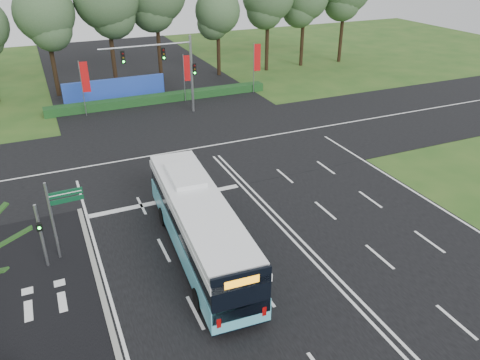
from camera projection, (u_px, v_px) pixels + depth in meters
name	position (u px, v px, depth m)	size (l,w,h in m)	color
ground	(276.00, 223.00, 26.68)	(120.00, 120.00, 0.00)	#264E1A
road_main	(276.00, 223.00, 26.68)	(20.00, 120.00, 0.04)	black
road_cross	(204.00, 147.00, 36.43)	(120.00, 14.00, 0.05)	black
bike_path	(47.00, 322.00, 19.73)	(5.00, 18.00, 0.06)	black
kerb_strip	(105.00, 305.00, 20.58)	(0.25, 18.00, 0.12)	gray
city_bus	(199.00, 225.00, 23.26)	(3.28, 12.29, 3.49)	#58B8CC
pedestrian_signal	(41.00, 234.00, 22.25)	(0.30, 0.42, 3.51)	gray
street_sign	(58.00, 211.00, 22.67)	(1.68, 0.17, 4.31)	gray
banner_flag_left	(84.00, 81.00, 41.45)	(0.75, 0.15, 5.07)	gray
banner_flag_mid	(186.00, 71.00, 45.50)	(0.68, 0.18, 4.65)	gray
banner_flag_right	(256.00, 61.00, 48.10)	(0.76, 0.14, 5.14)	gray
traffic_light_gantry	(172.00, 64.00, 41.30)	(8.41, 0.28, 7.00)	gray
hedge	(161.00, 98.00, 46.43)	(22.00, 1.20, 0.80)	#153B19
blue_hoarding	(115.00, 89.00, 46.70)	(10.00, 0.30, 2.20)	#2245B9
eucalyptus_row	(173.00, 1.00, 49.99)	(53.13, 8.22, 12.82)	black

